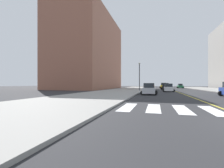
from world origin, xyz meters
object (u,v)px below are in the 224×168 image
Objects in this scene: car_white_third at (168,88)px; street_lamp at (139,74)px; car_silver_fourth at (149,89)px; car_black_second at (165,87)px; car_red_nearest at (163,86)px; car_yellow_sixth at (164,86)px; car_green_seventh at (180,86)px.

car_white_third is 0.61× the size of street_lamp.
car_black_second is at bearing 81.68° from car_silver_fourth.
car_red_nearest is at bearing 77.18° from street_lamp.
car_red_nearest is 0.91× the size of car_yellow_sixth.
car_green_seventh is (6.59, 6.85, -0.15)m from car_yellow_sixth.
car_black_second is 12.42m from car_white_third.
car_black_second reaches higher than car_white_third.
street_lamp is (-2.68, 11.57, 3.23)m from car_silver_fourth.
car_green_seventh is at bearing 45.37° from car_yellow_sixth.
car_yellow_sixth is at bearing 91.48° from car_white_third.
street_lamp reaches higher than car_red_nearest.
street_lamp is (-6.42, -22.88, 3.10)m from car_yellow_sixth.
car_silver_fourth reaches higher than car_white_third.
car_black_second is 19.69m from car_green_seventh.
car_yellow_sixth is (0.13, 24.11, 0.15)m from car_white_third.
car_white_third is 24.11m from car_yellow_sixth.
car_yellow_sixth is 9.51m from car_green_seventh.
car_white_third is at bearing -11.08° from street_lamp.
car_black_second is 11.69m from car_yellow_sixth.
car_red_nearest reaches higher than car_green_seventh.
car_green_seventh is (6.52, 1.22, -0.06)m from car_red_nearest.
car_white_third is (-0.10, -12.42, -0.08)m from car_black_second.
street_lamp reaches higher than car_green_seventh.
car_silver_fourth is (-3.71, -22.76, -0.06)m from car_black_second.
car_red_nearest is 1.07× the size of car_white_third.
car_black_second is 1.08× the size of car_silver_fourth.
car_red_nearest is 0.97× the size of car_black_second.
car_black_second is 23.06m from car_silver_fourth.
car_white_third is at bearing -92.40° from car_red_nearest.
car_red_nearest is at bearing 92.21° from car_black_second.
car_white_third is 1.01× the size of car_green_seventh.
car_red_nearest is 29.41m from street_lamp.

